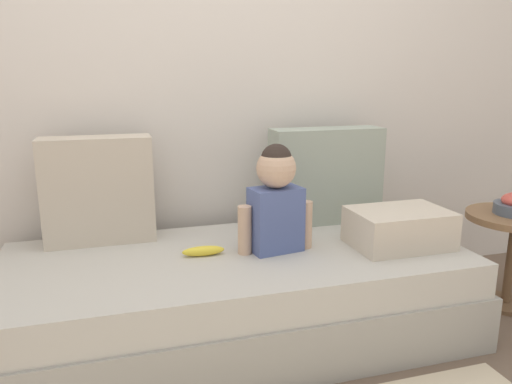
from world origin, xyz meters
TOP-DOWN VIEW (x-y plane):
  - ground_plane at (0.00, 0.00)m, footprint 12.00×12.00m
  - back_wall at (0.00, 0.55)m, footprint 5.12×0.10m
  - couch at (0.00, 0.00)m, footprint 1.92×0.83m
  - throw_pillow_left at (-0.53, 0.32)m, footprint 0.46×0.16m
  - throw_pillow_right at (0.53, 0.32)m, footprint 0.54×0.16m
  - toddler at (0.16, -0.01)m, footprint 0.32×0.16m
  - banana at (-0.14, 0.01)m, footprint 0.17×0.05m
  - folded_blanket at (0.68, -0.10)m, footprint 0.40×0.28m

SIDE VIEW (x-z plane):
  - ground_plane at x=0.00m, z-range 0.00..0.00m
  - couch at x=0.00m, z-range 0.00..0.37m
  - banana at x=-0.14m, z-range 0.38..0.42m
  - folded_blanket at x=0.68m, z-range 0.38..0.53m
  - toddler at x=0.16m, z-range 0.38..0.82m
  - throw_pillow_left at x=-0.53m, z-range 0.38..0.83m
  - throw_pillow_right at x=0.53m, z-range 0.38..0.83m
  - back_wall at x=0.00m, z-range 0.00..2.51m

